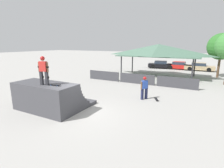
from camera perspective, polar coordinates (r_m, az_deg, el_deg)
name	(u,v)px	position (r m, az deg, el deg)	size (l,w,h in m)	color
ground_plane	(81,113)	(11.13, -10.19, -9.46)	(160.00, 160.00, 0.00)	#A3A09B
quarter_pipe_ramp	(50,97)	(12.17, -19.70, -4.12)	(4.23, 3.60, 1.80)	#424247
skater_on_deck	(43,69)	(11.08, -21.50, 4.69)	(0.74, 0.33, 1.71)	#2D2D33
skateboard_on_deck	(55,85)	(10.84, -18.06, -0.20)	(0.78, 0.26, 0.09)	blue
bystander_walking	(145,86)	(13.60, 10.57, -0.65)	(0.49, 0.64, 1.79)	#1E2347
skateboard_on_ground	(156,99)	(13.86, 14.29, -4.83)	(0.56, 0.85, 0.09)	silver
barrier_fence	(137,79)	(18.95, 8.08, 1.69)	(12.08, 0.12, 1.05)	#3D3D42
pavilion_shelter	(158,50)	(23.66, 14.94, 10.59)	(10.19, 4.72, 4.16)	#2D2D33
tree_far_back	(221,47)	(25.72, 32.11, 10.29)	(3.26, 3.26, 5.50)	brown
parked_car_black	(161,65)	(31.79, 15.75, 6.05)	(4.58, 2.42, 1.27)	black
parked_car_red	(179,66)	(31.50, 21.16, 5.60)	(4.19, 1.99, 1.27)	red
parked_car_tan	(199,67)	(31.14, 26.58, 5.02)	(4.44, 1.84, 1.27)	tan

